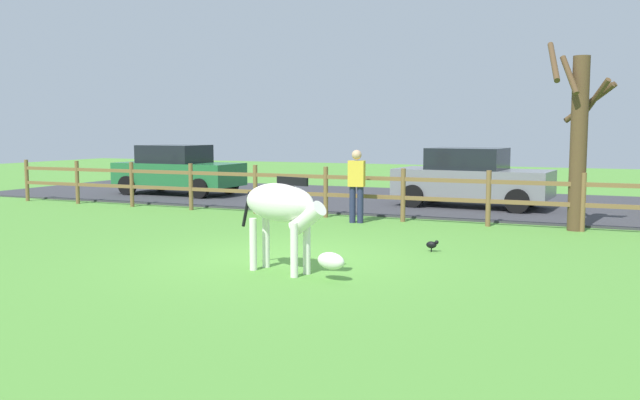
% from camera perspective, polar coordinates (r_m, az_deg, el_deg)
% --- Properties ---
extents(ground_plane, '(60.00, 60.00, 0.00)m').
position_cam_1_polar(ground_plane, '(11.15, -2.67, -4.86)').
color(ground_plane, '#549338').
extents(parking_asphalt, '(28.00, 7.40, 0.05)m').
position_cam_1_polar(parking_asphalt, '(19.84, 9.22, -0.13)').
color(parking_asphalt, '#38383D').
rests_on(parking_asphalt, ground_plane).
extents(paddock_fence, '(21.11, 0.11, 1.21)m').
position_cam_1_polar(paddock_fence, '(15.82, 3.67, 0.85)').
color(paddock_fence, brown).
rests_on(paddock_fence, ground_plane).
extents(bare_tree, '(1.42, 1.42, 3.93)m').
position_cam_1_polar(bare_tree, '(14.98, 20.88, 5.12)').
color(bare_tree, '#513A23').
rests_on(bare_tree, ground_plane).
extents(zebra, '(1.90, 0.79, 1.41)m').
position_cam_1_polar(zebra, '(9.86, -3.06, -0.84)').
color(zebra, white).
rests_on(zebra, ground_plane).
extents(crow_on_grass, '(0.22, 0.10, 0.20)m').
position_cam_1_polar(crow_on_grass, '(11.82, 9.39, -3.70)').
color(crow_on_grass, black).
rests_on(crow_on_grass, ground_plane).
extents(parked_car_grey, '(4.12, 2.13, 1.56)m').
position_cam_1_polar(parked_car_grey, '(18.39, 12.57, 1.90)').
color(parked_car_grey, slate).
rests_on(parked_car_grey, parking_asphalt).
extents(parked_car_green, '(4.02, 1.93, 1.56)m').
position_cam_1_polar(parked_car_green, '(21.95, -11.85, 2.54)').
color(parked_car_green, '#236B38').
rests_on(parked_car_green, parking_asphalt).
extents(visitor_near_fence, '(0.39, 0.27, 1.64)m').
position_cam_1_polar(visitor_near_fence, '(15.22, 3.08, 1.46)').
color(visitor_near_fence, '#232847').
rests_on(visitor_near_fence, ground_plane).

